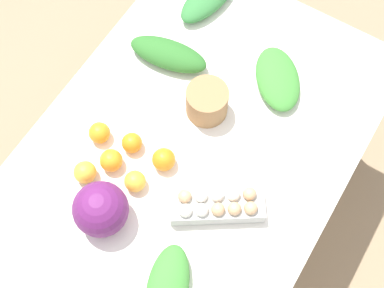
% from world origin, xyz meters
% --- Properties ---
extents(ground_plane, '(8.00, 8.00, 0.00)m').
position_xyz_m(ground_plane, '(0.00, 0.00, 0.00)').
color(ground_plane, '#937A5B').
extents(dining_table, '(1.44, 0.99, 0.76)m').
position_xyz_m(dining_table, '(0.00, 0.00, 0.67)').
color(dining_table, silver).
rests_on(dining_table, ground_plane).
extents(cabbage_purple, '(0.17, 0.17, 0.17)m').
position_xyz_m(cabbage_purple, '(-0.35, 0.11, 0.84)').
color(cabbage_purple, '#601E5B').
rests_on(cabbage_purple, dining_table).
extents(egg_carton, '(0.25, 0.30, 0.09)m').
position_xyz_m(egg_carton, '(-0.14, -0.18, 0.80)').
color(egg_carton, '#B7B7B2').
rests_on(egg_carton, dining_table).
extents(paper_bag, '(0.14, 0.14, 0.12)m').
position_xyz_m(paper_bag, '(0.14, 0.03, 0.82)').
color(paper_bag, '#997047').
rests_on(paper_bag, dining_table).
extents(greens_bunch_dandelion, '(0.16, 0.30, 0.08)m').
position_xyz_m(greens_bunch_dandelion, '(0.24, 0.25, 0.80)').
color(greens_bunch_dandelion, '#2D6B28').
rests_on(greens_bunch_dandelion, dining_table).
extents(greens_bunch_chard, '(0.29, 0.28, 0.06)m').
position_xyz_m(greens_bunch_chard, '(0.36, -0.13, 0.79)').
color(greens_bunch_chard, '#3D8433').
rests_on(greens_bunch_chard, dining_table).
extents(orange_0, '(0.07, 0.07, 0.07)m').
position_xyz_m(orange_0, '(-0.10, 0.17, 0.79)').
color(orange_0, orange).
rests_on(orange_0, dining_table).
extents(orange_1, '(0.08, 0.08, 0.08)m').
position_xyz_m(orange_1, '(-0.10, 0.04, 0.80)').
color(orange_1, orange).
rests_on(orange_1, dining_table).
extents(orange_2, '(0.07, 0.07, 0.07)m').
position_xyz_m(orange_2, '(-0.21, 0.08, 0.79)').
color(orange_2, '#F9A833').
rests_on(orange_2, dining_table).
extents(orange_3, '(0.07, 0.07, 0.07)m').
position_xyz_m(orange_3, '(-0.27, 0.23, 0.80)').
color(orange_3, '#F9A833').
rests_on(orange_3, dining_table).
extents(orange_4, '(0.07, 0.07, 0.07)m').
position_xyz_m(orange_4, '(-0.19, 0.19, 0.80)').
color(orange_4, orange).
rests_on(orange_4, dining_table).
extents(orange_5, '(0.07, 0.07, 0.07)m').
position_xyz_m(orange_5, '(-0.13, 0.28, 0.80)').
color(orange_5, orange).
rests_on(orange_5, dining_table).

